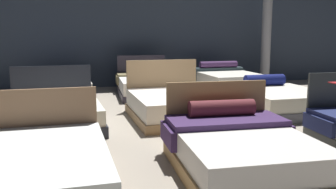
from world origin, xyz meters
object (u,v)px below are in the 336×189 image
(bed_4, at_px, (175,106))
(bed_6, at_px, (58,88))
(bed_3, at_px, (53,114))
(bed_8, at_px, (227,81))
(bed_7, at_px, (146,86))
(support_pillar, at_px, (267,29))
(bed_1, at_px, (240,149))
(bed_0, at_px, (36,170))
(bed_5, at_px, (280,101))

(bed_4, distance_m, bed_6, 3.63)
(bed_3, relative_size, bed_8, 1.06)
(bed_6, xyz_separation_m, bed_7, (2.23, -0.07, -0.01))
(bed_8, bearing_deg, support_pillar, 29.39)
(bed_4, height_order, bed_6, bed_4)
(bed_1, bearing_deg, bed_7, 93.04)
(bed_1, distance_m, bed_4, 2.79)
(bed_4, relative_size, support_pillar, 0.58)
(bed_0, relative_size, bed_8, 1.05)
(bed_4, distance_m, bed_7, 2.81)
(bed_3, bearing_deg, bed_4, -2.31)
(bed_7, relative_size, bed_8, 1.05)
(bed_1, bearing_deg, bed_3, 131.90)
(bed_0, xyz_separation_m, bed_4, (2.28, 2.83, 0.01))
(bed_3, distance_m, bed_5, 4.47)
(bed_3, relative_size, bed_6, 0.98)
(bed_5, bearing_deg, bed_3, 179.47)
(bed_6, relative_size, support_pillar, 0.63)
(bed_1, height_order, bed_7, bed_7)
(bed_7, xyz_separation_m, bed_8, (2.30, 0.01, 0.04))
(bed_3, height_order, bed_8, bed_3)
(bed_0, height_order, bed_3, bed_3)
(bed_7, bearing_deg, bed_4, -87.23)
(bed_1, distance_m, bed_6, 6.09)
(bed_3, relative_size, bed_4, 1.07)
(bed_8, bearing_deg, bed_3, -149.99)
(bed_4, height_order, bed_5, bed_4)
(bed_1, bearing_deg, support_pillar, 61.73)
(bed_1, xyz_separation_m, bed_6, (-2.24, 5.67, -0.01))
(bed_0, height_order, bed_7, bed_7)
(bed_4, height_order, support_pillar, support_pillar)
(bed_0, bearing_deg, bed_7, 67.00)
(bed_1, distance_m, bed_3, 3.57)
(bed_6, bearing_deg, bed_5, -35.47)
(bed_7, bearing_deg, bed_1, -86.92)
(bed_3, height_order, bed_7, bed_7)
(bed_1, relative_size, bed_6, 0.91)
(bed_3, bearing_deg, bed_8, 29.32)
(bed_0, distance_m, bed_3, 2.81)
(bed_0, relative_size, bed_7, 1.00)
(bed_7, distance_m, support_pillar, 4.46)
(bed_0, relative_size, bed_3, 0.99)
(bed_4, distance_m, support_pillar, 5.83)
(bed_5, bearing_deg, bed_6, 146.52)
(bed_1, bearing_deg, bed_6, 114.46)
(bed_0, bearing_deg, bed_1, 0.05)
(support_pillar, bearing_deg, bed_7, -165.12)
(bed_3, bearing_deg, bed_5, -2.81)
(bed_0, bearing_deg, bed_4, 50.23)
(bed_5, xyz_separation_m, bed_6, (-4.46, 2.90, 0.01))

